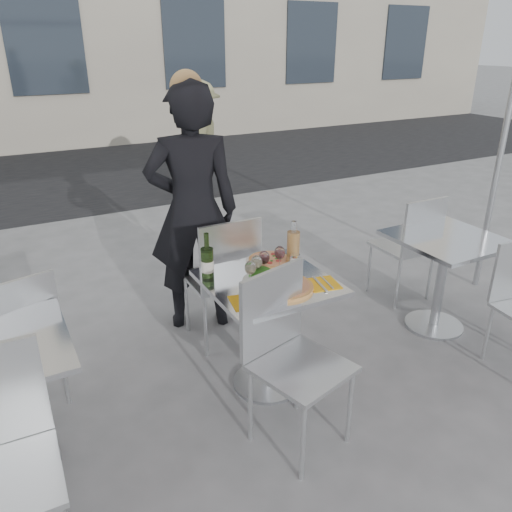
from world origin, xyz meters
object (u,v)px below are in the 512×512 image
wineglass_red_a (264,258)px  napkin_left (247,301)px  chair_far (224,272)px  chair_near (288,345)px  wineglass_white_b (257,263)px  side_chair_lfar (19,333)px  carafe (293,247)px  woman_diner (193,211)px  side_chair_rfar (412,240)px  side_table_right (443,263)px  pizza_near (283,287)px  sugar_shaker (295,262)px  wineglass_red_b (280,254)px  main_table (268,311)px  salad_plate (261,275)px  wine_bottle (207,262)px  pedestrian_b (200,141)px  wineglass_white_a (250,269)px  napkin_right (322,284)px  pizza_far (269,261)px

wineglass_red_a → napkin_left: bearing=-133.9°
chair_far → chair_near: bearing=85.7°
wineglass_white_b → wineglass_red_a: bearing=28.7°
chair_near → side_chair_lfar: chair_near is taller
carafe → wineglass_red_a: carafe is taller
woman_diner → chair_near: bearing=107.4°
side_chair_rfar → side_table_right: bearing=76.4°
chair_far → pizza_near: chair_far is taller
side_table_right → sugar_shaker: (-1.28, 0.04, 0.26)m
side_table_right → side_chair_lfar: bearing=171.1°
chair_near → wineglass_red_b: (0.25, 0.52, 0.28)m
side_table_right → sugar_shaker: size_ratio=7.01×
carafe → side_chair_lfar: bearing=168.7°
main_table → side_chair_lfar: side_chair_lfar is taller
main_table → salad_plate: size_ratio=3.41×
chair_far → wine_bottle: (-0.28, -0.38, 0.28)m
pedestrian_b → wineglass_white_a: pedestrian_b is taller
salad_plate → wineglass_white_b: 0.08m
side_table_right → napkin_left: bearing=-174.1°
side_chair_lfar → main_table: bearing=147.8°
sugar_shaker → napkin_right: bearing=-80.2°
wine_bottle → carafe: (0.56, -0.05, 0.00)m
wine_bottle → wineglass_white_a: size_ratio=1.87×
wine_bottle → wineglass_white_b: size_ratio=1.87×
chair_near → wineglass_red_a: 0.59m
carafe → napkin_left: 0.58m
wineglass_white_b → pedestrian_b: bearing=72.0°
main_table → wineglass_red_b: size_ratio=4.76×
side_table_right → wineglass_red_b: size_ratio=4.76×
main_table → pedestrian_b: (1.27, 4.12, 0.26)m
carafe → pizza_near: bearing=-131.8°
side_chair_rfar → napkin_right: (-1.36, -0.64, 0.21)m
side_chair_rfar → carafe: carafe is taller
side_chair_lfar → pizza_far: (1.49, -0.23, 0.23)m
wineglass_red_a → napkin_left: size_ratio=0.75×
main_table → napkin_right: napkin_right is taller
side_chair_rfar → pizza_far: size_ratio=3.05×
side_chair_lfar → napkin_right: (1.62, -0.64, 0.21)m
pizza_far → wineglass_red_b: 0.15m
side_chair_lfar → pizza_near: bearing=143.4°
pedestrian_b → pizza_far: bearing=18.7°
pedestrian_b → pizza_far: (-1.14, -3.91, -0.03)m
chair_far → carafe: size_ratio=3.38×
salad_plate → side_table_right: bearing=-0.5°
pedestrian_b → wine_bottle: pedestrian_b is taller
side_table_right → wineglass_white_a: (-1.63, -0.01, 0.32)m
pedestrian_b → napkin_left: (-1.50, -4.30, -0.04)m
side_chair_rfar → wineglass_red_b: side_chair_rfar is taller
sugar_shaker → wineglass_red_b: (-0.08, 0.05, 0.06)m
wineglass_white_a → wineglass_white_b: bearing=36.6°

